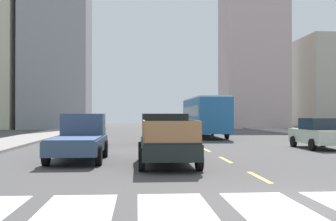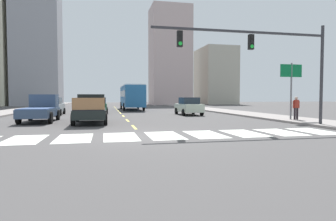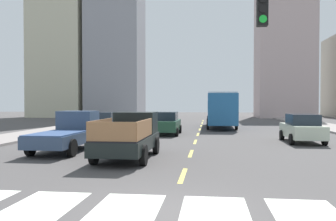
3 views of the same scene
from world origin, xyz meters
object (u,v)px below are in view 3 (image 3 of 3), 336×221
at_px(pickup_dark, 69,132).
at_px(sedan_near_left, 105,124).
at_px(sedan_far, 302,128).
at_px(pickup_stakebed, 130,136).
at_px(sedan_near_right, 166,123).
at_px(city_bus, 221,107).

bearing_deg(pickup_dark, sedan_near_left, 91.37).
bearing_deg(sedan_far, sedan_near_left, 168.99).
distance_m(pickup_dark, sedan_far, 13.53).
relative_size(pickup_stakebed, sedan_far, 1.18).
relative_size(sedan_near_right, sedan_near_left, 1.00).
height_order(sedan_near_left, sedan_far, same).
distance_m(pickup_stakebed, city_bus, 19.77).
distance_m(pickup_stakebed, sedan_near_right, 11.01).
distance_m(pickup_dark, sedan_near_right, 9.94).
xyz_separation_m(pickup_stakebed, city_bus, (4.58, 19.20, 1.02)).
relative_size(pickup_dark, sedan_far, 1.18).
bearing_deg(sedan_far, city_bus, 110.28).
bearing_deg(sedan_near_left, sedan_near_right, 22.19).
bearing_deg(city_bus, pickup_stakebed, -104.93).
xyz_separation_m(pickup_stakebed, sedan_near_right, (0.25, 11.00, -0.08)).
bearing_deg(pickup_stakebed, pickup_dark, 151.00).
distance_m(sedan_near_right, sedan_far, 9.73).
height_order(city_bus, sedan_near_left, city_bus).
height_order(city_bus, sedan_far, city_bus).
xyz_separation_m(sedan_near_right, sedan_near_left, (-4.32, -1.53, 0.00)).
height_order(pickup_stakebed, city_bus, city_bus).
bearing_deg(pickup_dark, sedan_far, 19.15).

